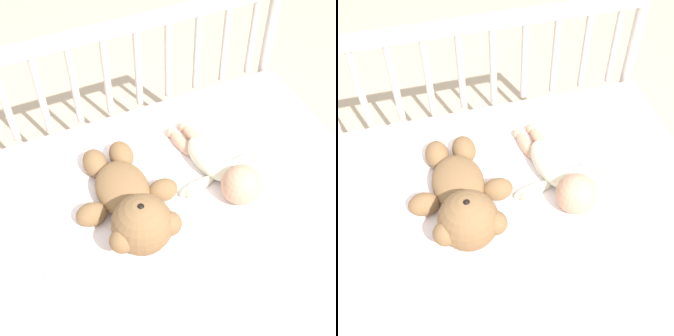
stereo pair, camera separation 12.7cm
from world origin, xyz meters
TOP-DOWN VIEW (x-y plane):
  - ground_plane at (0.00, 0.00)m, footprint 12.00×12.00m
  - crib_mattress at (0.00, 0.00)m, footprint 1.08×0.63m
  - crib_rail at (-0.00, 0.34)m, footprint 1.08×0.04m
  - blanket at (-0.01, -0.00)m, footprint 0.76×0.51m
  - teddy_bear at (-0.13, -0.07)m, footprint 0.28×0.39m
  - baby at (0.14, -0.04)m, footprint 0.28×0.37m

SIDE VIEW (x-z plane):
  - ground_plane at x=0.00m, z-range 0.00..0.00m
  - crib_mattress at x=0.00m, z-range 0.00..0.53m
  - blanket at x=-0.01m, z-range 0.53..0.54m
  - baby at x=0.14m, z-range 0.52..0.63m
  - teddy_bear at x=-0.13m, z-range 0.51..0.67m
  - crib_rail at x=0.00m, z-range 0.17..1.02m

